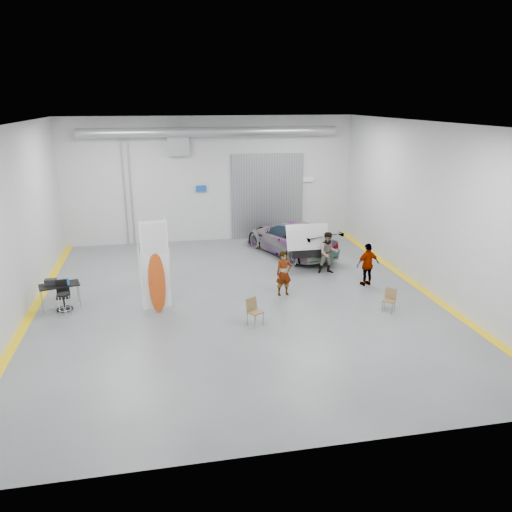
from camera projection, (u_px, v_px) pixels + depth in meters
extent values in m
plane|color=#5D5F64|center=(238.00, 300.00, 17.51)|extent=(16.00, 16.00, 0.00)
cube|color=#B7BABC|center=(12.00, 226.00, 15.33)|extent=(0.02, 16.00, 6.00)
cube|color=#B7BABC|center=(429.00, 208.00, 17.89)|extent=(0.02, 16.00, 6.00)
cube|color=#B7BABC|center=(211.00, 180.00, 24.10)|extent=(14.00, 0.02, 6.00)
cube|color=#B7BABC|center=(304.00, 313.00, 9.12)|extent=(14.00, 0.02, 6.00)
cube|color=white|center=(236.00, 123.00, 15.71)|extent=(14.00, 16.00, 0.02)
cube|color=#92949A|center=(268.00, 196.00, 24.81)|extent=(3.60, 0.12, 4.20)
cube|color=#979A9F|center=(178.00, 142.00, 23.21)|extent=(1.00, 0.50, 1.20)
cylinder|color=#979A9F|center=(211.00, 132.00, 22.84)|extent=(11.90, 0.44, 0.44)
cube|color=#144CA9|center=(201.00, 189.00, 24.05)|extent=(0.50, 0.04, 0.30)
cube|color=white|center=(307.00, 179.00, 24.93)|extent=(0.70, 0.04, 0.25)
cylinder|color=#979A9F|center=(131.00, 193.00, 23.48)|extent=(0.08, 0.08, 5.00)
cylinder|color=#979A9F|center=(125.00, 193.00, 23.42)|extent=(0.08, 0.08, 5.00)
cube|color=yellow|center=(30.00, 315.00, 16.26)|extent=(0.30, 16.00, 0.01)
cube|color=yellow|center=(417.00, 286.00, 18.76)|extent=(0.30, 16.00, 0.01)
imported|color=silver|center=(291.00, 238.00, 22.53)|extent=(3.76, 5.55, 1.49)
imported|color=#996553|center=(284.00, 273.00, 17.73)|extent=(0.63, 0.45, 1.62)
imported|color=slate|center=(328.00, 253.00, 19.96)|extent=(0.89, 0.71, 1.71)
imported|color=#9C5A34|center=(368.00, 264.00, 18.67)|extent=(1.01, 0.58, 1.64)
cube|color=white|center=(155.00, 280.00, 16.28)|extent=(0.92, 0.19, 1.96)
ellipsoid|color=orange|center=(155.00, 283.00, 16.21)|extent=(0.58, 0.35, 2.07)
cube|color=white|center=(152.00, 237.00, 15.81)|extent=(0.88, 0.19, 1.03)
cylinder|color=white|center=(142.00, 265.00, 16.04)|extent=(0.03, 0.03, 3.27)
cylinder|color=white|center=(166.00, 264.00, 16.18)|extent=(0.03, 0.03, 3.27)
cube|color=brown|center=(255.00, 312.00, 15.43)|extent=(0.55, 0.54, 0.04)
cube|color=brown|center=(254.00, 303.00, 15.54)|extent=(0.40, 0.28, 0.39)
cube|color=brown|center=(389.00, 301.00, 16.40)|extent=(0.52, 0.51, 0.04)
cube|color=brown|center=(387.00, 293.00, 16.50)|extent=(0.34, 0.30, 0.36)
cylinder|color=black|center=(63.00, 294.00, 15.97)|extent=(0.38, 0.38, 0.06)
torus|color=silver|center=(65.00, 309.00, 16.12)|extent=(0.40, 0.40, 0.02)
cylinder|color=#979A9F|center=(41.00, 300.00, 16.47)|extent=(0.03, 0.03, 0.76)
cylinder|color=#979A9F|center=(77.00, 298.00, 16.68)|extent=(0.03, 0.03, 0.76)
cylinder|color=#979A9F|center=(44.00, 295.00, 16.96)|extent=(0.03, 0.03, 0.76)
cylinder|color=#979A9F|center=(80.00, 292.00, 17.17)|extent=(0.03, 0.03, 0.76)
cube|color=black|center=(59.00, 285.00, 16.70)|extent=(1.39, 0.95, 0.04)
cylinder|color=#1A649D|center=(68.00, 282.00, 16.62)|extent=(0.08, 0.08, 0.23)
cube|color=black|center=(51.00, 282.00, 16.66)|extent=(0.37, 0.23, 0.19)
cylinder|color=black|center=(65.00, 309.00, 16.66)|extent=(0.53, 0.53, 0.04)
cylinder|color=black|center=(64.00, 303.00, 16.59)|extent=(0.06, 0.06, 0.45)
cube|color=black|center=(63.00, 296.00, 16.52)|extent=(0.49, 0.49, 0.07)
cube|color=black|center=(63.00, 286.00, 16.63)|extent=(0.42, 0.11, 0.47)
cube|color=silver|center=(306.00, 234.00, 20.13)|extent=(1.74, 1.06, 0.04)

